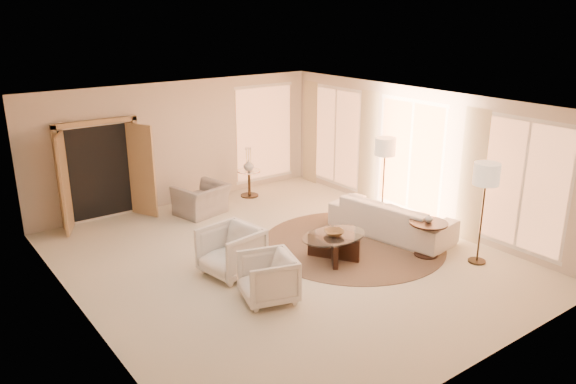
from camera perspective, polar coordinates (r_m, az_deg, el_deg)
room at (r=9.71m, az=-0.49°, el=0.64°), size 7.04×8.04×2.83m
windows_right at (r=12.06m, az=12.61°, el=3.46°), size 0.10×6.40×2.40m
window_back_corner at (r=14.13m, az=-2.39°, el=6.01°), size 1.70×0.10×2.40m
curtains_right at (r=12.63m, az=9.38°, el=4.07°), size 0.06×5.20×2.60m
french_doors at (r=12.29m, az=-18.43°, el=1.85°), size 1.95×0.66×2.16m
area_rug at (r=10.92m, az=6.57°, el=-5.23°), size 4.35×4.35×0.01m
sofa at (r=11.35m, az=10.46°, el=-2.58°), size 1.39×2.60×0.72m
armchair_left at (r=9.56m, az=-5.80°, el=-5.76°), size 0.96×1.01×0.92m
armchair_right at (r=8.72m, az=-2.07°, el=-8.48°), size 0.94×0.98×0.82m
accent_chair at (r=12.39m, az=-8.79°, el=-0.27°), size 1.16×0.89×0.90m
coffee_table at (r=10.15m, az=4.66°, el=-5.28°), size 1.31×1.31×0.47m
end_table at (r=10.50m, az=14.01°, el=-4.04°), size 0.69×0.69×0.66m
side_table at (r=13.48m, az=-3.96°, el=1.16°), size 0.56×0.56×0.65m
floor_lamp_near at (r=11.82m, az=9.84°, el=4.18°), size 0.43×0.43×1.79m
floor_lamp_far at (r=10.14m, az=19.49°, el=1.29°), size 0.44×0.44×1.83m
bowl at (r=10.07m, az=4.69°, el=-4.15°), size 0.47×0.47×0.09m
end_vase at (r=10.40m, az=14.12°, el=-2.63°), size 0.17×0.17×0.15m
side_vase at (r=13.37m, az=-4.00°, el=2.74°), size 0.30×0.30×0.27m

